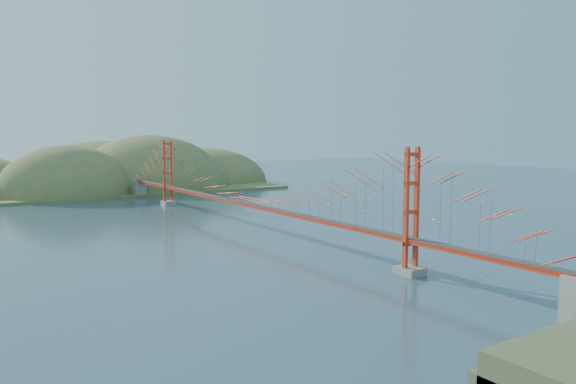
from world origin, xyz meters
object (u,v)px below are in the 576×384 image
sailboat_0 (434,219)px  sailboat_2 (494,216)px  bridge (248,177)px  sailboat_1 (365,211)px

sailboat_0 → sailboat_2: (9.51, -3.53, 0.01)m
sailboat_0 → bridge: bearing=162.0°
sailboat_1 → sailboat_2: 19.92m
sailboat_1 → sailboat_2: sailboat_2 is taller
sailboat_0 → sailboat_2: 10.14m
sailboat_0 → sailboat_2: size_ratio=0.90×
bridge → sailboat_1: bearing=7.9°
sailboat_0 → sailboat_1: size_ratio=0.97×
bridge → sailboat_1: (23.78, 3.31, -6.86)m
sailboat_0 → sailboat_1: sailboat_1 is taller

